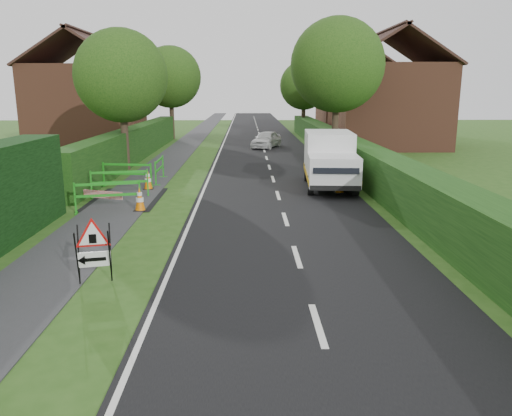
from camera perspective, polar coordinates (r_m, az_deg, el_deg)
name	(u,v)px	position (r m, az deg, el deg)	size (l,w,h in m)	color
ground	(157,359)	(7.75, -11.25, -16.57)	(120.00, 120.00, 0.00)	#284F16
road_surface	(260,137)	(41.80, 0.48, 8.07)	(6.00, 90.00, 0.02)	black
footpath	(194,138)	(42.00, -7.12, 7.99)	(2.00, 90.00, 0.02)	#2D2D30
hedge_west_far	(136,159)	(29.54, -13.55, 5.50)	(1.00, 24.00, 1.80)	#14380F
hedge_east	(358,175)	(23.51, 11.63, 3.67)	(1.20, 50.00, 1.50)	#14380F
house_west	(88,104)	(38.33, -18.70, 11.24)	(7.50, 7.40, 7.88)	brown
house_east_a	(387,104)	(35.95, 14.77, 11.40)	(7.50, 7.40, 7.88)	brown
house_east_b	(357,100)	(49.78, 11.50, 11.98)	(7.50, 7.40, 7.88)	brown
tree_nw	(121,76)	(25.32, -15.15, 14.35)	(4.40, 4.40, 6.70)	#2D2116
tree_ne	(337,65)	(29.09, 9.27, 15.80)	(5.20, 5.20, 7.79)	#2D2116
tree_fw	(170,77)	(41.05, -9.75, 14.53)	(4.80, 4.80, 7.24)	#2D2116
tree_fe	(304,86)	(44.90, 5.51, 13.76)	(4.20, 4.20, 6.33)	#2D2116
triangle_sign	(91,246)	(10.50, -18.31, -4.13)	(0.94, 0.94, 1.15)	black
works_van	(330,159)	(20.30, 8.42, 5.60)	(2.22, 4.89, 2.17)	silver
traffic_cone_0	(340,183)	(19.23, 9.53, 2.84)	(0.38, 0.38, 0.79)	black
traffic_cone_1	(342,177)	(20.52, 9.76, 3.49)	(0.38, 0.38, 0.79)	black
traffic_cone_2	(334,167)	(23.38, 8.95, 4.71)	(0.38, 0.38, 0.79)	black
traffic_cone_3	(140,199)	(16.56, -13.15, 0.99)	(0.38, 0.38, 0.79)	black
traffic_cone_4	(148,180)	(20.13, -12.24, 3.18)	(0.38, 0.38, 0.79)	black
ped_barrier_0	(108,193)	(16.64, -16.59, 1.68)	(2.09, 0.78, 1.00)	#1C8E19
ped_barrier_1	(120,180)	(18.92, -15.33, 3.11)	(2.09, 0.75, 1.00)	#1C8E19
ped_barrier_2	(127,172)	(20.77, -14.52, 4.03)	(2.09, 0.67, 1.00)	#1C8E19
ped_barrier_3	(159,167)	(21.81, -10.99, 4.64)	(0.37, 2.06, 1.00)	#1C8E19
redwhite_plank	(104,208)	(17.42, -17.00, 0.03)	(1.50, 0.04, 0.25)	red
hatchback_car	(266,139)	(34.25, 1.18, 7.85)	(1.35, 3.35, 1.14)	white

